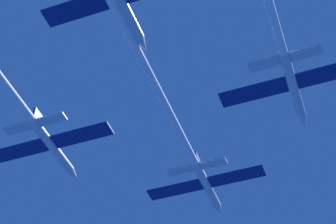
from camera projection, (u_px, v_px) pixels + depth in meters
name	position (u px, v px, depth m)	size (l,w,h in m)	color
jet_lead	(159.00, 93.00, 75.96)	(18.11, 66.49, 3.00)	silver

